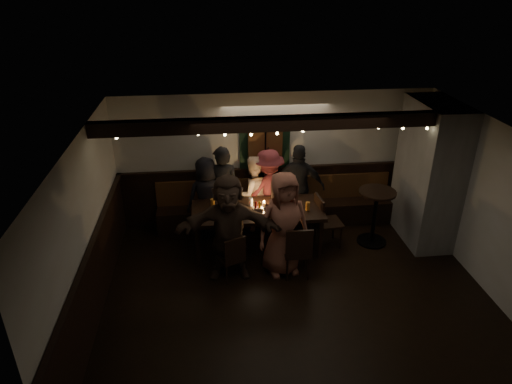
{
  "coord_description": "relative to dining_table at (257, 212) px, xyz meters",
  "views": [
    {
      "loc": [
        -1.26,
        -5.59,
        4.6
      ],
      "look_at": [
        -0.46,
        1.6,
        1.05
      ],
      "focal_mm": 32.0,
      "sensor_mm": 36.0,
      "label": 1
    }
  ],
  "objects": [
    {
      "name": "person_e",
      "position": [
        0.88,
        0.74,
        0.1
      ],
      "size": [
        1.06,
        0.61,
        1.7
      ],
      "primitive_type": "imported",
      "rotation": [
        0.0,
        0.0,
        2.93
      ],
      "color": "black",
      "rests_on": "ground"
    },
    {
      "name": "person_c",
      "position": [
        0.0,
        0.76,
        0.0
      ],
      "size": [
        0.86,
        0.75,
        1.51
      ],
      "primitive_type": "imported",
      "rotation": [
        0.0,
        0.0,
        3.42
      ],
      "color": "beige",
      "rests_on": "ground"
    },
    {
      "name": "high_top",
      "position": [
        2.15,
        -0.01,
        -0.08
      ],
      "size": [
        0.66,
        0.66,
        1.05
      ],
      "color": "black",
      "rests_on": "ground"
    },
    {
      "name": "person_g",
      "position": [
        0.34,
        -0.71,
        0.15
      ],
      "size": [
        0.98,
        0.74,
        1.8
      ],
      "primitive_type": "imported",
      "rotation": [
        0.0,
        0.0,
        0.21
      ],
      "color": "#915340",
      "rests_on": "ground"
    },
    {
      "name": "person_a",
      "position": [
        -0.87,
        0.67,
        0.02
      ],
      "size": [
        0.87,
        0.71,
        1.54
      ],
      "primitive_type": "imported",
      "rotation": [
        0.0,
        0.0,
        3.48
      ],
      "color": "black",
      "rests_on": "ground"
    },
    {
      "name": "dining_table",
      "position": [
        0.0,
        0.0,
        0.0
      ],
      "size": [
        2.29,
        0.98,
        0.99
      ],
      "color": "black",
      "rests_on": "ground"
    },
    {
      "name": "chair_near_left",
      "position": [
        -0.5,
        -0.88,
        -0.28
      ],
      "size": [
        0.49,
        0.49,
        0.82
      ],
      "color": "black",
      "rests_on": "ground"
    },
    {
      "name": "room",
      "position": [
        1.53,
        0.02,
        0.33
      ],
      "size": [
        6.02,
        5.01,
        2.62
      ],
      "color": "black",
      "rests_on": "ground"
    },
    {
      "name": "person_f",
      "position": [
        -0.54,
        -0.72,
        0.15
      ],
      "size": [
        1.7,
        0.63,
        1.8
      ],
      "primitive_type": "imported",
      "rotation": [
        0.0,
        0.0,
        -0.06
      ],
      "color": "#392920",
      "rests_on": "ground"
    },
    {
      "name": "chair_near_right",
      "position": [
        0.55,
        -0.93,
        -0.21
      ],
      "size": [
        0.44,
        0.44,
        0.95
      ],
      "color": "black",
      "rests_on": "ground"
    },
    {
      "name": "person_b",
      "position": [
        -0.58,
        0.67,
        0.13
      ],
      "size": [
        0.67,
        0.46,
        1.76
      ],
      "primitive_type": "imported",
      "rotation": [
        0.0,
        0.0,
        3.07
      ],
      "color": "black",
      "rests_on": "ground"
    },
    {
      "name": "person_d",
      "position": [
        0.3,
        0.75,
        0.06
      ],
      "size": [
        1.19,
        0.94,
        1.62
      ],
      "primitive_type": "imported",
      "rotation": [
        0.0,
        0.0,
        3.52
      ],
      "color": "maroon",
      "rests_on": "ground"
    },
    {
      "name": "chair_end",
      "position": [
        1.21,
        -0.02,
        -0.19
      ],
      "size": [
        0.5,
        0.5,
        1.0
      ],
      "color": "black",
      "rests_on": "ground"
    }
  ]
}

